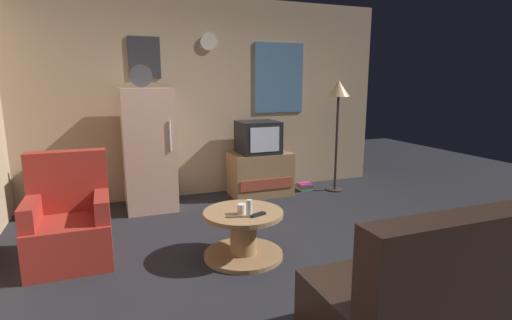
{
  "coord_description": "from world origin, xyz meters",
  "views": [
    {
      "loc": [
        -1.39,
        -2.95,
        1.58
      ],
      "look_at": [
        0.09,
        0.9,
        0.75
      ],
      "focal_mm": 27.53,
      "sensor_mm": 36.0,
      "label": 1
    }
  ],
  "objects": [
    {
      "name": "wine_glass",
      "position": [
        -0.29,
        0.07,
        0.51
      ],
      "size": [
        0.05,
        0.05,
        0.15
      ],
      "primitive_type": "cylinder",
      "color": "silver",
      "rests_on": "coffee_table"
    },
    {
      "name": "wall_with_art",
      "position": [
        0.01,
        2.45,
        1.35
      ],
      "size": [
        5.2,
        0.12,
        2.7
      ],
      "color": "tan",
      "rests_on": "ground_plane"
    },
    {
      "name": "crt_tv",
      "position": [
        0.57,
        2.06,
        0.82
      ],
      "size": [
        0.54,
        0.51,
        0.44
      ],
      "color": "black",
      "rests_on": "tv_stand"
    },
    {
      "name": "remote_control",
      "position": [
        -0.21,
        0.07,
        0.45
      ],
      "size": [
        0.16,
        0.09,
        0.02
      ],
      "primitive_type": "cube",
      "rotation": [
        0.0,
        0.0,
        0.33
      ],
      "color": "black",
      "rests_on": "coffee_table"
    },
    {
      "name": "fridge",
      "position": [
        -0.91,
        1.98,
        0.75
      ],
      "size": [
        0.6,
        0.62,
        1.77
      ],
      "color": "beige",
      "rests_on": "ground_plane"
    },
    {
      "name": "ground_plane",
      "position": [
        0.0,
        0.0,
        0.0
      ],
      "size": [
        12.0,
        12.0,
        0.0
      ],
      "primitive_type": "plane",
      "color": "#232328"
    },
    {
      "name": "mug_ceramic_white",
      "position": [
        -0.33,
        0.16,
        0.48
      ],
      "size": [
        0.08,
        0.08,
        0.09
      ],
      "primitive_type": "cylinder",
      "color": "silver",
      "rests_on": "coffee_table"
    },
    {
      "name": "coffee_table",
      "position": [
        -0.29,
        0.22,
        0.22
      ],
      "size": [
        0.72,
        0.72,
        0.43
      ],
      "color": "#9E754C",
      "rests_on": "ground_plane"
    },
    {
      "name": "book_stack",
      "position": [
        1.29,
        2.0,
        0.06
      ],
      "size": [
        0.21,
        0.18,
        0.11
      ],
      "color": "teal",
      "rests_on": "ground_plane"
    },
    {
      "name": "standing_lamp",
      "position": [
        1.71,
        1.86,
        1.36
      ],
      "size": [
        0.32,
        0.32,
        1.59
      ],
      "color": "#332D28",
      "rests_on": "ground_plane"
    },
    {
      "name": "couch",
      "position": [
        0.52,
        -1.35,
        0.31
      ],
      "size": [
        1.7,
        0.8,
        0.92
      ],
      "color": "black",
      "rests_on": "ground_plane"
    },
    {
      "name": "tv_stand",
      "position": [
        0.6,
        2.06,
        0.3
      ],
      "size": [
        0.84,
        0.53,
        0.6
      ],
      "color": "#9E754C",
      "rests_on": "ground_plane"
    },
    {
      "name": "armchair",
      "position": [
        -1.75,
        0.73,
        0.34
      ],
      "size": [
        0.68,
        0.68,
        0.96
      ],
      "color": "#A52D23",
      "rests_on": "ground_plane"
    }
  ]
}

